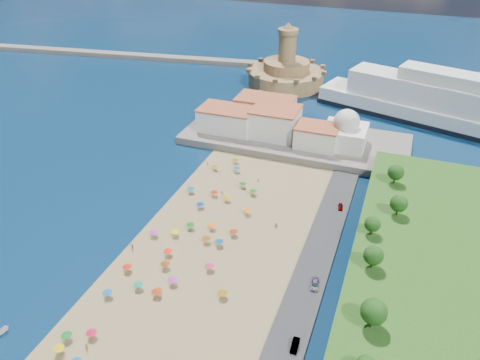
% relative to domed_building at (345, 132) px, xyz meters
% --- Properties ---
extents(ground, '(700.00, 700.00, 0.00)m').
position_rel_domed_building_xyz_m(ground, '(-30.00, -71.00, -8.97)').
color(ground, '#071938').
rests_on(ground, ground).
extents(terrace, '(90.00, 36.00, 3.00)m').
position_rel_domed_building_xyz_m(terrace, '(-20.00, 2.00, -7.47)').
color(terrace, '#59544C').
rests_on(terrace, ground).
extents(jetty, '(18.00, 70.00, 2.40)m').
position_rel_domed_building_xyz_m(jetty, '(-42.00, 37.00, -7.77)').
color(jetty, '#59544C').
rests_on(jetty, ground).
extents(breakwater, '(199.03, 34.77, 2.60)m').
position_rel_domed_building_xyz_m(breakwater, '(-140.00, 82.00, -7.67)').
color(breakwater, '#59544C').
rests_on(breakwater, ground).
extents(waterfront_buildings, '(57.00, 29.00, 11.00)m').
position_rel_domed_building_xyz_m(waterfront_buildings, '(-33.05, 2.64, -1.10)').
color(waterfront_buildings, silver).
rests_on(waterfront_buildings, terrace).
extents(domed_building, '(16.00, 16.00, 15.00)m').
position_rel_domed_building_xyz_m(domed_building, '(0.00, 0.00, 0.00)').
color(domed_building, silver).
rests_on(domed_building, terrace).
extents(fortress, '(40.00, 40.00, 32.40)m').
position_rel_domed_building_xyz_m(fortress, '(-42.00, 67.00, -2.29)').
color(fortress, '#9B784D').
rests_on(fortress, ground).
extents(cruise_ship, '(132.05, 55.86, 28.79)m').
position_rel_domed_building_xyz_m(cruise_ship, '(45.27, 39.29, -0.45)').
color(cruise_ship, black).
rests_on(cruise_ship, ground).
extents(beach_parasols, '(31.18, 114.99, 2.20)m').
position_rel_domed_building_xyz_m(beach_parasols, '(-32.14, -80.73, -6.83)').
color(beach_parasols, gray).
rests_on(beach_parasols, beach).
extents(beachgoers, '(37.50, 101.24, 1.87)m').
position_rel_domed_building_xyz_m(beachgoers, '(-30.15, -77.96, -7.84)').
color(beachgoers, tan).
rests_on(beachgoers, beach).
extents(parked_cars, '(2.40, 77.59, 1.42)m').
position_rel_domed_building_xyz_m(parked_cars, '(6.00, -83.09, -7.60)').
color(parked_cars, gray).
rests_on(parked_cars, promenade).
extents(hillside_trees, '(12.75, 105.97, 7.40)m').
position_rel_domed_building_xyz_m(hillside_trees, '(19.48, -76.08, 0.94)').
color(hillside_trees, '#382314').
rests_on(hillside_trees, hillside).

